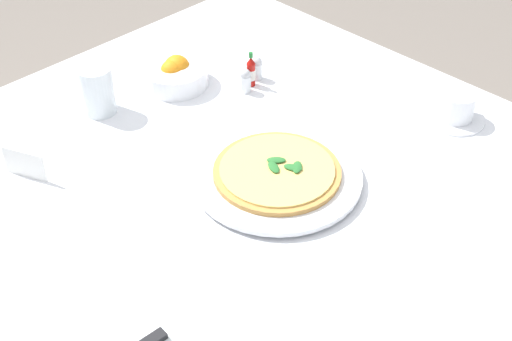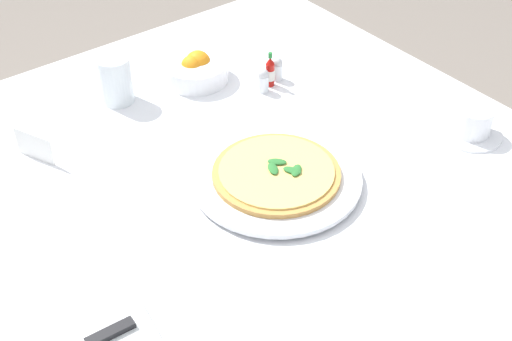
% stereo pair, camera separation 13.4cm
% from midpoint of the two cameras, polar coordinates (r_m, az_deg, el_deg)
% --- Properties ---
extents(dining_table, '(1.21, 1.21, 0.74)m').
position_cam_midpoint_polar(dining_table, '(1.44, 1.14, -4.19)').
color(dining_table, white).
rests_on(dining_table, ground_plane).
extents(pizza_plate, '(0.32, 0.32, 0.02)m').
position_cam_midpoint_polar(pizza_plate, '(1.34, 4.50, -0.75)').
color(pizza_plate, white).
rests_on(pizza_plate, dining_table).
extents(pizza, '(0.24, 0.24, 0.02)m').
position_cam_midpoint_polar(pizza, '(1.33, 4.55, -0.29)').
color(pizza, '#C68E47').
rests_on(pizza, pizza_plate).
extents(coffee_cup_center_back, '(0.13, 0.13, 0.06)m').
position_cam_midpoint_polar(coffee_cup_center_back, '(1.53, 19.41, 3.54)').
color(coffee_cup_center_back, white).
rests_on(coffee_cup_center_back, dining_table).
extents(water_glass_far_left, '(0.07, 0.07, 0.11)m').
position_cam_midpoint_polar(water_glass_far_left, '(1.56, -8.78, 6.91)').
color(water_glass_far_left, white).
rests_on(water_glass_far_left, dining_table).
extents(citrus_bowl, '(0.15, 0.15, 0.07)m').
position_cam_midpoint_polar(citrus_bowl, '(1.63, -2.53, 8.05)').
color(citrus_bowl, white).
rests_on(citrus_bowl, dining_table).
extents(hot_sauce_bottle, '(0.02, 0.02, 0.08)m').
position_cam_midpoint_polar(hot_sauce_bottle, '(1.60, 3.55, 7.81)').
color(hot_sauce_bottle, '#B7140F').
rests_on(hot_sauce_bottle, dining_table).
extents(salt_shaker, '(0.03, 0.03, 0.06)m').
position_cam_midpoint_polar(salt_shaker, '(1.59, 3.00, 7.07)').
color(salt_shaker, white).
rests_on(salt_shaker, dining_table).
extents(pepper_shaker, '(0.03, 0.03, 0.06)m').
position_cam_midpoint_polar(pepper_shaker, '(1.63, 4.06, 7.99)').
color(pepper_shaker, white).
rests_on(pepper_shaker, dining_table).
extents(menu_card, '(0.04, 0.08, 0.06)m').
position_cam_midpoint_polar(menu_card, '(1.43, -14.85, 1.79)').
color(menu_card, white).
rests_on(menu_card, dining_table).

